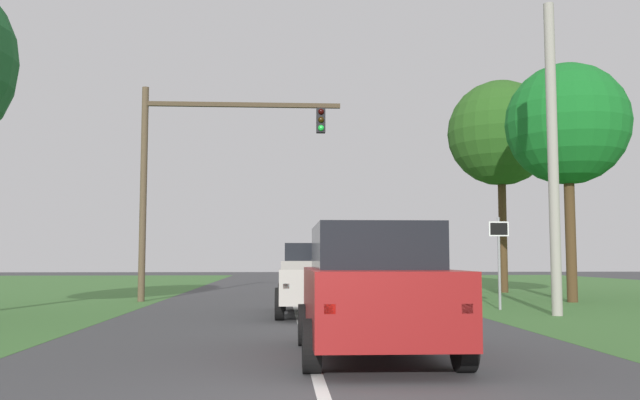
{
  "coord_description": "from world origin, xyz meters",
  "views": [
    {
      "loc": [
        -0.48,
        -7.62,
        1.52
      ],
      "look_at": [
        0.83,
        15.21,
        3.46
      ],
      "focal_mm": 38.63,
      "sensor_mm": 36.0,
      "label": 1
    }
  ],
  "objects_px": {
    "crossing_suv_far": "(371,273)",
    "extra_tree_1": "(501,134)",
    "red_suv_near": "(373,288)",
    "utility_pole_right": "(553,157)",
    "keep_moving_sign": "(499,251)",
    "oak_tree_right": "(567,125)",
    "traffic_light": "(196,160)",
    "pickup_truck_lead": "(317,279)"
  },
  "relations": [
    {
      "from": "crossing_suv_far",
      "to": "extra_tree_1",
      "type": "xyz_separation_m",
      "value": [
        6.19,
        1.71,
        6.24
      ]
    },
    {
      "from": "red_suv_near",
      "to": "crossing_suv_far",
      "type": "xyz_separation_m",
      "value": [
        2.32,
        17.87,
        -0.13
      ]
    },
    {
      "from": "utility_pole_right",
      "to": "red_suv_near",
      "type": "bearing_deg",
      "value": -129.07
    },
    {
      "from": "crossing_suv_far",
      "to": "extra_tree_1",
      "type": "height_order",
      "value": "extra_tree_1"
    },
    {
      "from": "crossing_suv_far",
      "to": "utility_pole_right",
      "type": "relative_size",
      "value": 0.55
    },
    {
      "from": "keep_moving_sign",
      "to": "oak_tree_right",
      "type": "bearing_deg",
      "value": 42.43
    },
    {
      "from": "oak_tree_right",
      "to": "utility_pole_right",
      "type": "relative_size",
      "value": 0.99
    },
    {
      "from": "traffic_light",
      "to": "utility_pole_right",
      "type": "bearing_deg",
      "value": -32.93
    },
    {
      "from": "traffic_light",
      "to": "oak_tree_right",
      "type": "bearing_deg",
      "value": -5.5
    },
    {
      "from": "extra_tree_1",
      "to": "crossing_suv_far",
      "type": "bearing_deg",
      "value": -164.58
    },
    {
      "from": "keep_moving_sign",
      "to": "pickup_truck_lead",
      "type": "bearing_deg",
      "value": -163.07
    },
    {
      "from": "red_suv_near",
      "to": "traffic_light",
      "type": "distance_m",
      "value": 15.22
    },
    {
      "from": "utility_pole_right",
      "to": "oak_tree_right",
      "type": "bearing_deg",
      "value": 63.04
    },
    {
      "from": "pickup_truck_lead",
      "to": "traffic_light",
      "type": "distance_m",
      "value": 8.49
    },
    {
      "from": "keep_moving_sign",
      "to": "crossing_suv_far",
      "type": "height_order",
      "value": "keep_moving_sign"
    },
    {
      "from": "traffic_light",
      "to": "oak_tree_right",
      "type": "xyz_separation_m",
      "value": [
        13.17,
        -1.27,
        1.18
      ]
    },
    {
      "from": "keep_moving_sign",
      "to": "oak_tree_right",
      "type": "xyz_separation_m",
      "value": [
        3.62,
        3.31,
        4.48
      ]
    },
    {
      "from": "keep_moving_sign",
      "to": "crossing_suv_far",
      "type": "xyz_separation_m",
      "value": [
        -2.72,
        8.47,
        -0.82
      ]
    },
    {
      "from": "red_suv_near",
      "to": "keep_moving_sign",
      "type": "relative_size",
      "value": 1.72
    },
    {
      "from": "extra_tree_1",
      "to": "red_suv_near",
      "type": "bearing_deg",
      "value": -113.51
    },
    {
      "from": "pickup_truck_lead",
      "to": "extra_tree_1",
      "type": "height_order",
      "value": "extra_tree_1"
    },
    {
      "from": "red_suv_near",
      "to": "utility_pole_right",
      "type": "relative_size",
      "value": 0.55
    },
    {
      "from": "oak_tree_right",
      "to": "extra_tree_1",
      "type": "relative_size",
      "value": 0.88
    },
    {
      "from": "traffic_light",
      "to": "oak_tree_right",
      "type": "height_order",
      "value": "oak_tree_right"
    },
    {
      "from": "red_suv_near",
      "to": "crossing_suv_far",
      "type": "distance_m",
      "value": 18.02
    },
    {
      "from": "pickup_truck_lead",
      "to": "oak_tree_right",
      "type": "xyz_separation_m",
      "value": [
        9.14,
        4.99,
        5.26
      ]
    },
    {
      "from": "traffic_light",
      "to": "crossing_suv_far",
      "type": "distance_m",
      "value": 8.88
    },
    {
      "from": "traffic_light",
      "to": "utility_pole_right",
      "type": "distance_m",
      "value": 12.41
    },
    {
      "from": "pickup_truck_lead",
      "to": "utility_pole_right",
      "type": "xyz_separation_m",
      "value": [
        6.37,
        -0.47,
        3.28
      ]
    },
    {
      "from": "extra_tree_1",
      "to": "utility_pole_right",
      "type": "bearing_deg",
      "value": -102.06
    },
    {
      "from": "crossing_suv_far",
      "to": "utility_pole_right",
      "type": "distance_m",
      "value": 11.69
    },
    {
      "from": "red_suv_near",
      "to": "extra_tree_1",
      "type": "xyz_separation_m",
      "value": [
        8.52,
        19.58,
        6.11
      ]
    },
    {
      "from": "traffic_light",
      "to": "keep_moving_sign",
      "type": "height_order",
      "value": "traffic_light"
    },
    {
      "from": "oak_tree_right",
      "to": "crossing_suv_far",
      "type": "height_order",
      "value": "oak_tree_right"
    },
    {
      "from": "red_suv_near",
      "to": "oak_tree_right",
      "type": "height_order",
      "value": "oak_tree_right"
    },
    {
      "from": "red_suv_near",
      "to": "crossing_suv_far",
      "type": "height_order",
      "value": "red_suv_near"
    },
    {
      "from": "traffic_light",
      "to": "extra_tree_1",
      "type": "distance_m",
      "value": 14.34
    },
    {
      "from": "traffic_light",
      "to": "crossing_suv_far",
      "type": "bearing_deg",
      "value": 29.65
    },
    {
      "from": "traffic_light",
      "to": "oak_tree_right",
      "type": "distance_m",
      "value": 13.29
    },
    {
      "from": "keep_moving_sign",
      "to": "traffic_light",
      "type": "bearing_deg",
      "value": 154.41
    },
    {
      "from": "keep_moving_sign",
      "to": "extra_tree_1",
      "type": "height_order",
      "value": "extra_tree_1"
    },
    {
      "from": "pickup_truck_lead",
      "to": "keep_moving_sign",
      "type": "bearing_deg",
      "value": 16.93
    }
  ]
}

